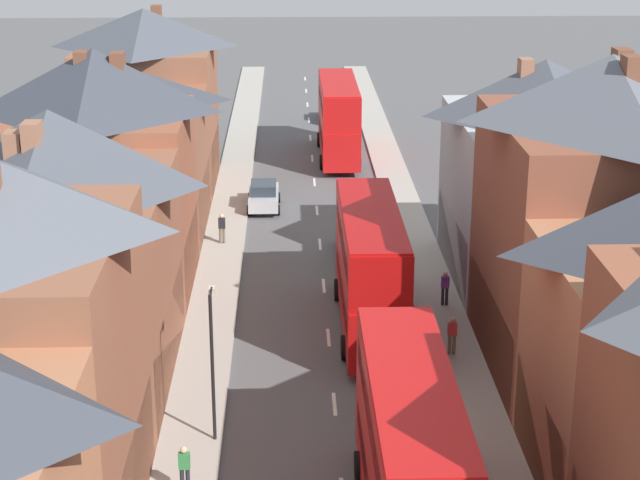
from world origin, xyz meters
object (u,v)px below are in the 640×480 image
at_px(pedestrian_mid_left, 184,467).
at_px(pedestrian_far_left, 445,286).
at_px(pedestrian_mid_right, 452,334).
at_px(street_lamp, 212,355).
at_px(double_decker_bus_lead, 338,118).
at_px(pedestrian_far_right, 222,227).
at_px(car_parked_left_a, 331,110).
at_px(double_decker_bus_mid_street, 370,267).
at_px(car_parked_right_a, 264,196).
at_px(car_mid_black, 356,240).
at_px(double_decker_bus_far_approaching, 410,456).

distance_m(pedestrian_mid_left, pedestrian_far_left, 18.31).
height_order(pedestrian_mid_right, street_lamp, street_lamp).
xyz_separation_m(double_decker_bus_lead, pedestrian_mid_left, (-6.76, -42.10, -1.78)).
distance_m(pedestrian_far_left, pedestrian_far_right, 13.75).
bearing_deg(car_parked_left_a, double_decker_bus_lead, -90.04).
distance_m(pedestrian_mid_left, pedestrian_far_right, 23.95).
bearing_deg(double_decker_bus_mid_street, car_parked_right_a, 105.66).
height_order(car_parked_left_a, pedestrian_far_left, pedestrian_far_left).
height_order(double_decker_bus_lead, pedestrian_mid_left, double_decker_bus_lead).
relative_size(car_parked_right_a, car_mid_black, 0.91).
bearing_deg(car_parked_left_a, double_decker_bus_far_approaching, -90.01).
height_order(pedestrian_mid_right, pedestrian_far_left, same).
xyz_separation_m(car_mid_black, pedestrian_far_right, (-6.96, 1.72, 0.23)).
xyz_separation_m(double_decker_bus_lead, car_parked_left_a, (0.01, 11.78, -2.01)).
bearing_deg(car_parked_right_a, pedestrian_far_right, -107.91).
relative_size(double_decker_bus_far_approaching, car_parked_left_a, 2.66).
bearing_deg(car_parked_right_a, street_lamp, -92.45).
relative_size(pedestrian_mid_left, pedestrian_far_left, 1.00).
xyz_separation_m(double_decker_bus_lead, pedestrian_mid_right, (3.13, -32.19, -1.78)).
relative_size(double_decker_bus_mid_street, car_parked_right_a, 2.71).
bearing_deg(car_parked_left_a, double_decker_bus_mid_street, -90.01).
height_order(pedestrian_mid_left, pedestrian_far_right, same).
relative_size(car_parked_left_a, pedestrian_mid_right, 2.53).
height_order(car_mid_black, street_lamp, street_lamp).
bearing_deg(car_parked_left_a, street_lamp, -96.84).
bearing_deg(car_parked_left_a, pedestrian_mid_left, -97.16).
xyz_separation_m(double_decker_bus_lead, car_parked_right_a, (-4.89, -11.76, -1.99)).
height_order(car_parked_left_a, car_parked_right_a, car_parked_right_a).
bearing_deg(car_parked_left_a, pedestrian_far_right, -103.10).
xyz_separation_m(double_decker_bus_far_approaching, pedestrian_mid_left, (-6.76, 2.58, -1.78)).
bearing_deg(pedestrian_mid_right, pedestrian_far_right, 125.71).
bearing_deg(double_decker_bus_lead, pedestrian_mid_right, -84.44).
bearing_deg(pedestrian_far_right, pedestrian_mid_right, -54.29).
relative_size(double_decker_bus_far_approaching, car_parked_right_a, 2.71).
bearing_deg(car_mid_black, double_decker_bus_mid_street, -90.06).
bearing_deg(pedestrian_far_left, double_decker_bus_lead, 97.56).
distance_m(car_mid_black, pedestrian_mid_left, 23.24).
height_order(double_decker_bus_mid_street, car_parked_right_a, double_decker_bus_mid_street).
xyz_separation_m(double_decker_bus_mid_street, car_parked_left_a, (0.01, 40.98, -2.01)).
xyz_separation_m(double_decker_bus_mid_street, pedestrian_far_left, (3.58, 2.22, -1.78)).
relative_size(double_decker_bus_lead, pedestrian_mid_left, 6.71).
distance_m(car_parked_right_a, pedestrian_far_right, 6.72).
relative_size(pedestrian_mid_right, pedestrian_far_left, 1.00).
bearing_deg(pedestrian_far_right, pedestrian_mid_left, -89.53).
relative_size(double_decker_bus_lead, street_lamp, 1.96).
relative_size(car_parked_left_a, street_lamp, 0.74).
xyz_separation_m(car_mid_black, pedestrian_mid_left, (-6.77, -22.23, 0.23)).
height_order(pedestrian_far_right, street_lamp, street_lamp).
distance_m(double_decker_bus_lead, street_lamp, 39.11).
relative_size(car_mid_black, pedestrian_mid_right, 2.73).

